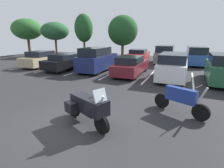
{
  "coord_description": "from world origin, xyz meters",
  "views": [
    {
      "loc": [
        3.35,
        -4.44,
        2.96
      ],
      "look_at": [
        0.24,
        2.85,
        0.73
      ],
      "focal_mm": 27.72,
      "sensor_mm": 36.0,
      "label": 1
    }
  ],
  "objects_px": {
    "car_navy": "(97,60)",
    "car_green": "(224,69)",
    "motorcycle_touring": "(88,107)",
    "car_far_grey": "(165,54)",
    "car_white": "(173,67)",
    "car_maroon": "(131,66)",
    "car_far_blue": "(196,56)",
    "car_tan": "(42,59)",
    "car_black": "(67,62)",
    "car_far_red": "(139,56)",
    "motorcycle_second": "(181,99)"
  },
  "relations": [
    {
      "from": "car_navy",
      "to": "car_green",
      "type": "distance_m",
      "value": 9.21
    },
    {
      "from": "car_maroon",
      "to": "car_far_blue",
      "type": "xyz_separation_m",
      "value": [
        4.78,
        6.88,
        0.22
      ]
    },
    {
      "from": "car_tan",
      "to": "car_maroon",
      "type": "bearing_deg",
      "value": -0.58
    },
    {
      "from": "car_navy",
      "to": "motorcycle_second",
      "type": "bearing_deg",
      "value": -41.98
    },
    {
      "from": "motorcycle_touring",
      "to": "car_far_grey",
      "type": "xyz_separation_m",
      "value": [
        0.72,
        15.03,
        0.3
      ]
    },
    {
      "from": "car_far_blue",
      "to": "car_far_grey",
      "type": "bearing_deg",
      "value": -177.4
    },
    {
      "from": "car_white",
      "to": "car_far_blue",
      "type": "distance_m",
      "value": 7.45
    },
    {
      "from": "car_tan",
      "to": "car_black",
      "type": "xyz_separation_m",
      "value": [
        3.25,
        -0.34,
        -0.03
      ]
    },
    {
      "from": "motorcycle_touring",
      "to": "car_green",
      "type": "distance_m",
      "value": 9.66
    },
    {
      "from": "car_navy",
      "to": "car_white",
      "type": "distance_m",
      "value": 6.16
    },
    {
      "from": "car_maroon",
      "to": "car_far_blue",
      "type": "distance_m",
      "value": 8.38
    },
    {
      "from": "car_maroon",
      "to": "car_green",
      "type": "xyz_separation_m",
      "value": [
        6.17,
        -0.1,
        0.22
      ]
    },
    {
      "from": "car_maroon",
      "to": "car_far_grey",
      "type": "distance_m",
      "value": 6.98
    },
    {
      "from": "motorcycle_touring",
      "to": "car_far_blue",
      "type": "height_order",
      "value": "car_far_blue"
    },
    {
      "from": "motorcycle_touring",
      "to": "car_far_red",
      "type": "relative_size",
      "value": 0.43
    },
    {
      "from": "motorcycle_touring",
      "to": "car_navy",
      "type": "bearing_deg",
      "value": 115.92
    },
    {
      "from": "car_maroon",
      "to": "car_far_blue",
      "type": "bearing_deg",
      "value": 55.21
    },
    {
      "from": "car_tan",
      "to": "car_far_blue",
      "type": "height_order",
      "value": "car_far_blue"
    },
    {
      "from": "motorcycle_second",
      "to": "car_far_red",
      "type": "bearing_deg",
      "value": 111.29
    },
    {
      "from": "car_far_red",
      "to": "motorcycle_second",
      "type": "bearing_deg",
      "value": -68.71
    },
    {
      "from": "car_white",
      "to": "car_green",
      "type": "xyz_separation_m",
      "value": [
        3.07,
        0.29,
        0.03
      ]
    },
    {
      "from": "car_green",
      "to": "car_far_blue",
      "type": "xyz_separation_m",
      "value": [
        -1.39,
        6.97,
        -0.0
      ]
    },
    {
      "from": "motorcycle_second",
      "to": "car_black",
      "type": "bearing_deg",
      "value": 149.11
    },
    {
      "from": "car_far_grey",
      "to": "motorcycle_touring",
      "type": "bearing_deg",
      "value": -92.75
    },
    {
      "from": "car_navy",
      "to": "car_far_blue",
      "type": "relative_size",
      "value": 1.0
    },
    {
      "from": "car_black",
      "to": "car_far_red",
      "type": "xyz_separation_m",
      "value": [
        4.68,
        7.23,
        0.01
      ]
    },
    {
      "from": "motorcycle_second",
      "to": "car_green",
      "type": "xyz_separation_m",
      "value": [
        2.3,
        6.0,
        0.32
      ]
    },
    {
      "from": "motorcycle_touring",
      "to": "car_far_red",
      "type": "xyz_separation_m",
      "value": [
        -2.28,
        15.27,
        0.02
      ]
    },
    {
      "from": "motorcycle_touring",
      "to": "car_far_red",
      "type": "bearing_deg",
      "value": 98.48
    },
    {
      "from": "car_tan",
      "to": "car_black",
      "type": "distance_m",
      "value": 3.26
    },
    {
      "from": "car_tan",
      "to": "car_black",
      "type": "relative_size",
      "value": 0.92
    },
    {
      "from": "car_tan",
      "to": "car_navy",
      "type": "xyz_separation_m",
      "value": [
        6.12,
        0.02,
        0.25
      ]
    },
    {
      "from": "car_far_red",
      "to": "car_far_grey",
      "type": "bearing_deg",
      "value": -4.57
    },
    {
      "from": "car_green",
      "to": "car_white",
      "type": "bearing_deg",
      "value": -174.64
    },
    {
      "from": "car_maroon",
      "to": "car_far_red",
      "type": "xyz_separation_m",
      "value": [
        -1.23,
        6.98,
        0.01
      ]
    },
    {
      "from": "motorcycle_touring",
      "to": "car_black",
      "type": "distance_m",
      "value": 10.63
    },
    {
      "from": "car_navy",
      "to": "car_green",
      "type": "xyz_separation_m",
      "value": [
        9.2,
        -0.21,
        -0.06
      ]
    },
    {
      "from": "motorcycle_touring",
      "to": "car_tan",
      "type": "distance_m",
      "value": 13.21
    },
    {
      "from": "car_far_grey",
      "to": "car_far_blue",
      "type": "distance_m",
      "value": 3.01
    },
    {
      "from": "car_far_blue",
      "to": "car_far_red",
      "type": "bearing_deg",
      "value": 179.01
    },
    {
      "from": "car_black",
      "to": "car_white",
      "type": "relative_size",
      "value": 1.09
    },
    {
      "from": "car_maroon",
      "to": "car_white",
      "type": "distance_m",
      "value": 3.13
    },
    {
      "from": "car_white",
      "to": "car_far_grey",
      "type": "height_order",
      "value": "car_far_grey"
    },
    {
      "from": "car_far_blue",
      "to": "car_maroon",
      "type": "bearing_deg",
      "value": -124.79
    },
    {
      "from": "car_navy",
      "to": "car_white",
      "type": "height_order",
      "value": "car_navy"
    },
    {
      "from": "motorcycle_second",
      "to": "car_black",
      "type": "distance_m",
      "value": 11.39
    },
    {
      "from": "car_black",
      "to": "car_far_red",
      "type": "bearing_deg",
      "value": 57.08
    },
    {
      "from": "car_green",
      "to": "car_black",
      "type": "bearing_deg",
      "value": -179.28
    },
    {
      "from": "car_green",
      "to": "car_far_red",
      "type": "relative_size",
      "value": 0.92
    },
    {
      "from": "motorcycle_touring",
      "to": "car_green",
      "type": "height_order",
      "value": "car_green"
    }
  ]
}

